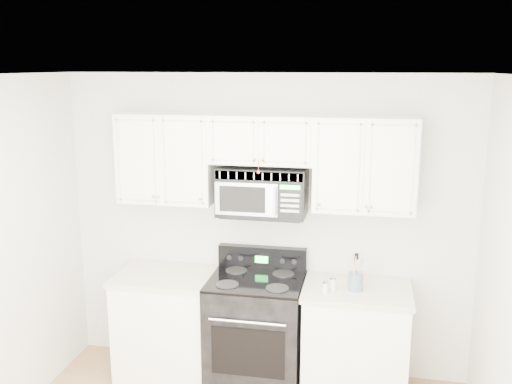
# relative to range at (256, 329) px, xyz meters

# --- Properties ---
(room) EXTENTS (3.51, 3.51, 2.61)m
(room) POSITION_rel_range_xyz_m (0.02, -1.43, 0.82)
(room) COLOR #967254
(room) RESTS_ON ground
(base_cabinet_left) EXTENTS (0.86, 0.65, 0.92)m
(base_cabinet_left) POSITION_rel_range_xyz_m (-0.78, 0.01, -0.06)
(base_cabinet_left) COLOR white
(base_cabinet_left) RESTS_ON ground
(base_cabinet_right) EXTENTS (0.86, 0.65, 0.92)m
(base_cabinet_right) POSITION_rel_range_xyz_m (0.82, 0.01, -0.06)
(base_cabinet_right) COLOR white
(base_cabinet_right) RESTS_ON ground
(range) EXTENTS (0.77, 0.70, 1.12)m
(range) POSITION_rel_range_xyz_m (0.00, 0.00, 0.00)
(range) COLOR black
(range) RESTS_ON ground
(upper_cabinets) EXTENTS (2.44, 0.37, 0.75)m
(upper_cabinets) POSITION_rel_range_xyz_m (0.02, 0.16, 1.45)
(upper_cabinets) COLOR white
(upper_cabinets) RESTS_ON ground
(microwave) EXTENTS (0.72, 0.41, 0.40)m
(microwave) POSITION_rel_range_xyz_m (0.02, 0.14, 1.17)
(microwave) COLOR black
(microwave) RESTS_ON ground
(utensil_crock) EXTENTS (0.11, 0.11, 0.31)m
(utensil_crock) POSITION_rel_range_xyz_m (0.81, -0.04, 0.51)
(utensil_crock) COLOR slate
(utensil_crock) RESTS_ON base_cabinet_right
(shaker_salt) EXTENTS (0.04, 0.04, 0.10)m
(shaker_salt) POSITION_rel_range_xyz_m (0.58, -0.14, 0.48)
(shaker_salt) COLOR silver
(shaker_salt) RESTS_ON base_cabinet_right
(shaker_pepper) EXTENTS (0.05, 0.05, 0.11)m
(shaker_pepper) POSITION_rel_range_xyz_m (0.63, -0.08, 0.49)
(shaker_pepper) COLOR silver
(shaker_pepper) RESTS_ON base_cabinet_right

